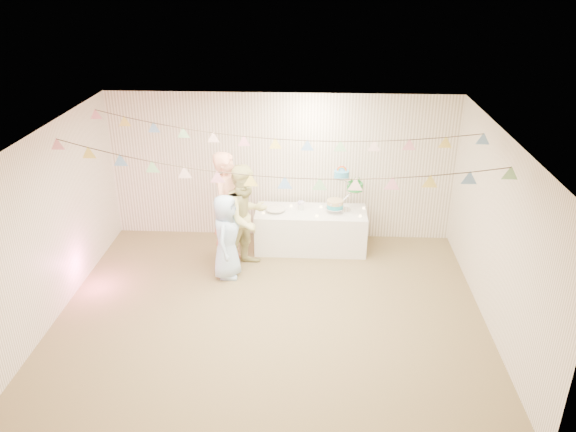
{
  "coord_description": "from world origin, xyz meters",
  "views": [
    {
      "loc": [
        0.6,
        -6.7,
        4.6
      ],
      "look_at": [
        0.2,
        0.8,
        1.15
      ],
      "focal_mm": 35.0,
      "sensor_mm": 36.0,
      "label": 1
    }
  ],
  "objects_px": {
    "table": "(311,230)",
    "person_adult_b": "(246,218)",
    "person_adult_a": "(229,209)",
    "person_child": "(226,237)",
    "cake_stand": "(344,188)"
  },
  "relations": [
    {
      "from": "table",
      "to": "person_child",
      "type": "bearing_deg",
      "value": -142.51
    },
    {
      "from": "person_adult_b",
      "to": "person_child",
      "type": "height_order",
      "value": "person_adult_b"
    },
    {
      "from": "table",
      "to": "cake_stand",
      "type": "height_order",
      "value": "cake_stand"
    },
    {
      "from": "person_adult_a",
      "to": "person_child",
      "type": "height_order",
      "value": "person_adult_a"
    },
    {
      "from": "person_adult_a",
      "to": "person_adult_b",
      "type": "xyz_separation_m",
      "value": [
        0.3,
        -0.16,
        -0.08
      ]
    },
    {
      "from": "table",
      "to": "person_adult_b",
      "type": "relative_size",
      "value": 1.08
    },
    {
      "from": "person_adult_a",
      "to": "person_child",
      "type": "xyz_separation_m",
      "value": [
        0.02,
        -0.48,
        -0.26
      ]
    },
    {
      "from": "person_child",
      "to": "person_adult_a",
      "type": "bearing_deg",
      "value": 8.66
    },
    {
      "from": "cake_stand",
      "to": "person_adult_a",
      "type": "xyz_separation_m",
      "value": [
        -1.87,
        -0.57,
        -0.18
      ]
    },
    {
      "from": "person_adult_b",
      "to": "table",
      "type": "bearing_deg",
      "value": -16.03
    },
    {
      "from": "table",
      "to": "person_child",
      "type": "xyz_separation_m",
      "value": [
        -1.3,
        -0.99,
        0.34
      ]
    },
    {
      "from": "table",
      "to": "person_adult_a",
      "type": "xyz_separation_m",
      "value": [
        -1.32,
        -0.52,
        0.6
      ]
    },
    {
      "from": "table",
      "to": "person_adult_a",
      "type": "height_order",
      "value": "person_adult_a"
    },
    {
      "from": "person_adult_a",
      "to": "person_adult_b",
      "type": "relative_size",
      "value": 1.09
    },
    {
      "from": "person_adult_b",
      "to": "person_child",
      "type": "distance_m",
      "value": 0.46
    }
  ]
}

